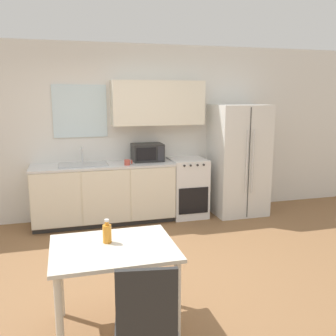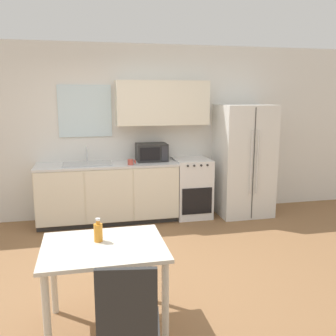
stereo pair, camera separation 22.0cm
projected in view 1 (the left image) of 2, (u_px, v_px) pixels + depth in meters
ground_plane at (143, 271)px, 4.14m from camera, size 12.00×12.00×0.00m
wall_back at (120, 128)px, 5.86m from camera, size 12.00×0.38×2.70m
kitchen_counter at (104, 193)px, 5.66m from camera, size 2.11×0.64×0.91m
oven_range at (187, 187)px, 6.01m from camera, size 0.55×0.63×0.93m
refrigerator at (238, 160)px, 6.10m from camera, size 0.83×0.78×1.77m
kitchen_sink at (83, 164)px, 5.50m from camera, size 0.71×0.41×0.24m
microwave at (147, 152)px, 5.83m from camera, size 0.47×0.36×0.27m
coffee_mug at (128, 162)px, 5.49m from camera, size 0.12×0.09×0.08m
dining_table at (114, 260)px, 3.00m from camera, size 0.98×0.78×0.74m
dining_chair_near at (146, 322)px, 2.32m from camera, size 0.46×0.46×0.93m
drink_bottle at (107, 233)px, 3.04m from camera, size 0.07×0.07×0.20m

